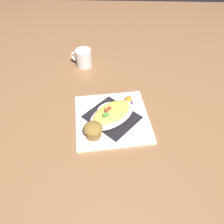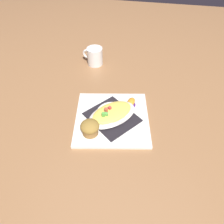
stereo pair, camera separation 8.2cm
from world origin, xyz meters
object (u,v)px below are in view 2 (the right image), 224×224
at_px(square_plate, 112,118).
at_px(coffee_mug, 95,57).
at_px(muffin, 90,128).
at_px(gratin_dish, 112,114).
at_px(orange_garnish, 131,103).

relative_size(square_plate, coffee_mug, 2.60).
relative_size(square_plate, muffin, 4.12).
relative_size(gratin_dish, coffee_mug, 2.07).
height_order(gratin_dish, orange_garnish, gratin_dish).
height_order(square_plate, muffin, muffin).
distance_m(muffin, coffee_mug, 0.47).
xyz_separation_m(gratin_dish, coffee_mug, (0.16, -0.37, 0.01)).
xyz_separation_m(square_plate, coffee_mug, (0.16, -0.37, 0.03)).
bearing_deg(gratin_dish, orange_garnish, -126.10).
bearing_deg(muffin, gratin_dish, -125.09).
height_order(square_plate, coffee_mug, coffee_mug).
relative_size(muffin, coffee_mug, 0.63).
bearing_deg(gratin_dish, square_plate, -135.42).
relative_size(muffin, orange_garnish, 1.06).
height_order(muffin, coffee_mug, coffee_mug).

